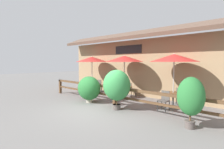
{
  "coord_description": "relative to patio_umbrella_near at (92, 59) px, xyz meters",
  "views": [
    {
      "loc": [
        5.77,
        -5.29,
        2.16
      ],
      "look_at": [
        -0.72,
        1.63,
        1.49
      ],
      "focal_mm": 28.0,
      "sensor_mm": 36.0,
      "label": 1
    }
  ],
  "objects": [
    {
      "name": "building_facade",
      "position": [
        3.76,
        1.31,
        -0.2
      ],
      "size": [
        14.28,
        1.49,
        4.23
      ],
      "color": "#997A56",
      "rests_on": "ground"
    },
    {
      "name": "dining_table_far",
      "position": [
        6.0,
        -0.0,
        -1.8
      ],
      "size": [
        0.97,
        0.97,
        0.7
      ],
      "color": "brown",
      "rests_on": "ground"
    },
    {
      "name": "potted_plant_tall_tropical",
      "position": [
        7.58,
        -2.27,
        -1.33
      ],
      "size": [
        0.86,
        0.78,
        1.69
      ],
      "color": "#564C47",
      "rests_on": "ground"
    },
    {
      "name": "potted_plant_broad_leaf",
      "position": [
        2.3,
        -2.16,
        -1.6
      ],
      "size": [
        1.28,
        1.15,
        1.41
      ],
      "color": "#B7AD99",
      "rests_on": "ground"
    },
    {
      "name": "dining_table_middle",
      "position": [
        2.91,
        0.07,
        -1.8
      ],
      "size": [
        0.97,
        0.97,
        0.7
      ],
      "color": "brown",
      "rests_on": "ground"
    },
    {
      "name": "potted_plant_entrance_palm",
      "position": [
        4.31,
        -2.21,
        -1.26
      ],
      "size": [
        1.3,
        1.17,
        1.82
      ],
      "color": "#564C47",
      "rests_on": "ground"
    },
    {
      "name": "patio_railing",
      "position": [
        3.76,
        -1.74,
        -1.67
      ],
      "size": [
        10.4,
        0.14,
        0.95
      ],
      "color": "brown",
      "rests_on": "ground"
    },
    {
      "name": "ground_plane",
      "position": [
        3.76,
        -2.79,
        -2.36
      ],
      "size": [
        60.0,
        60.0,
        0.0
      ],
      "primitive_type": "plane",
      "color": "slate"
    },
    {
      "name": "chair_far_streetside",
      "position": [
        5.92,
        -0.77,
        -1.88
      ],
      "size": [
        0.42,
        0.42,
        0.86
      ],
      "rotation": [
        0.0,
        0.0,
        0.0
      ],
      "color": "#514C47",
      "rests_on": "ground"
    },
    {
      "name": "chair_far_wallside",
      "position": [
        6.08,
        0.77,
        -1.88
      ],
      "size": [
        0.45,
        0.45,
        0.86
      ],
      "rotation": [
        0.0,
        0.0,
        3.22
      ],
      "color": "#514C47",
      "rests_on": "ground"
    },
    {
      "name": "dining_table_near",
      "position": [
        0.0,
        -0.0,
        -1.8
      ],
      "size": [
        0.97,
        0.97,
        0.7
      ],
      "color": "brown",
      "rests_on": "ground"
    },
    {
      "name": "potted_plant_corner_fern",
      "position": [
        6.23,
        0.76,
        -1.9
      ],
      "size": [
        0.67,
        0.61,
        0.87
      ],
      "color": "#564C47",
      "rests_on": "ground"
    },
    {
      "name": "patio_umbrella_near",
      "position": [
        0.0,
        0.0,
        0.0
      ],
      "size": [
        2.3,
        2.3,
        2.59
      ],
      "color": "#B7B2A8",
      "rests_on": "ground"
    },
    {
      "name": "chair_near_wallside",
      "position": [
        0.07,
        0.77,
        -1.88
      ],
      "size": [
        0.44,
        0.44,
        0.86
      ],
      "rotation": [
        0.0,
        0.0,
        3.1
      ],
      "color": "#514C47",
      "rests_on": "ground"
    },
    {
      "name": "patio_umbrella_middle",
      "position": [
        2.91,
        0.07,
        0.0
      ],
      "size": [
        2.3,
        2.3,
        2.59
      ],
      "color": "#B7B2A8",
      "rests_on": "ground"
    },
    {
      "name": "chair_middle_streetside",
      "position": [
        2.98,
        -0.63,
        -1.88
      ],
      "size": [
        0.47,
        0.47,
        0.86
      ],
      "rotation": [
        0.0,
        0.0,
        0.13
      ],
      "color": "#514C47",
      "rests_on": "ground"
    },
    {
      "name": "chair_middle_wallside",
      "position": [
        2.86,
        0.77,
        -1.88
      ],
      "size": [
        0.48,
        0.48,
        0.86
      ],
      "rotation": [
        0.0,
        0.0,
        2.99
      ],
      "color": "#514C47",
      "rests_on": "ground"
    },
    {
      "name": "patio_umbrella_far",
      "position": [
        6.0,
        -0.0,
        0.0
      ],
      "size": [
        2.3,
        2.3,
        2.59
      ],
      "color": "#B7B2A8",
      "rests_on": "ground"
    },
    {
      "name": "chair_near_streetside",
      "position": [
        -0.02,
        -0.77,
        -1.88
      ],
      "size": [
        0.43,
        0.43,
        0.86
      ],
      "rotation": [
        0.0,
        0.0,
        0.03
      ],
      "color": "#514C47",
      "rests_on": "ground"
    }
  ]
}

